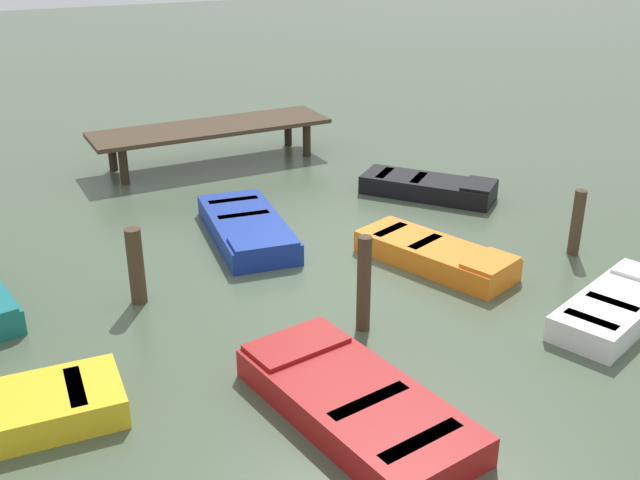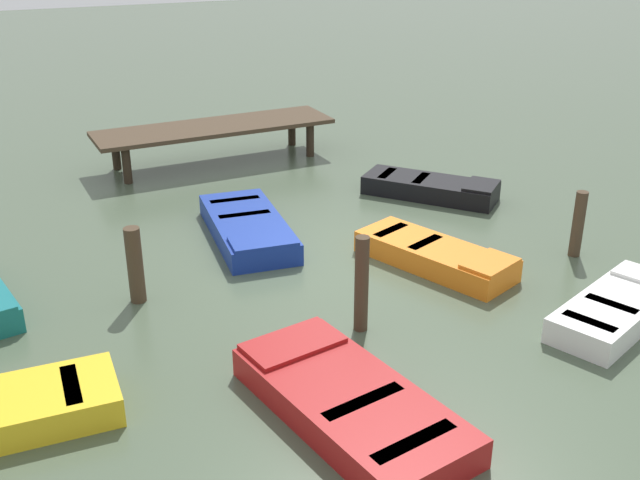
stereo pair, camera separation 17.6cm
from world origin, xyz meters
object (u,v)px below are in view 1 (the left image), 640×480
rowboat_orange (436,255)px  mooring_piling_center (136,266)px  rowboat_blue (247,228)px  dock_segment (211,130)px  rowboat_white (617,307)px  mooring_piling_mid_left (364,284)px  rowboat_black (429,187)px  rowboat_red (354,402)px  mooring_piling_far_right (577,223)px

rowboat_orange → mooring_piling_center: size_ratio=2.39×
rowboat_blue → mooring_piling_center: (-2.41, -1.75, 0.42)m
rowboat_blue → dock_segment: bearing=175.8°
rowboat_blue → mooring_piling_center: mooring_piling_center is taller
rowboat_white → dock_segment: bearing=85.7°
mooring_piling_mid_left → dock_segment: bearing=88.9°
rowboat_orange → rowboat_black: same height
rowboat_orange → rowboat_blue: bearing=-155.8°
dock_segment → rowboat_blue: dock_segment is taller
mooring_piling_mid_left → rowboat_orange: bearing=34.2°
rowboat_blue → mooring_piling_center: 3.01m
dock_segment → rowboat_blue: (-0.69, -4.81, -0.62)m
rowboat_white → rowboat_black: same height
dock_segment → rowboat_orange: 7.58m
mooring_piling_center → mooring_piling_mid_left: (2.94, -2.19, 0.12)m
rowboat_red → rowboat_white: size_ratio=1.27×
mooring_piling_far_right → rowboat_white: bearing=-115.3°
mooring_piling_far_right → mooring_piling_center: 7.80m
dock_segment → rowboat_blue: size_ratio=1.86×
rowboat_black → rowboat_orange: bearing=-71.3°
dock_segment → mooring_piling_center: (-3.11, -6.56, -0.20)m
rowboat_black → mooring_piling_far_right: size_ratio=2.27×
dock_segment → rowboat_white: bearing=-74.3°
mooring_piling_mid_left → rowboat_black: bearing=49.8°
rowboat_white → mooring_piling_center: mooring_piling_center is taller
rowboat_black → mooring_piling_center: (-6.81, -2.39, 0.42)m
rowboat_blue → mooring_piling_mid_left: (0.53, -3.94, 0.54)m
dock_segment → mooring_piling_far_right: (4.58, -7.85, -0.22)m
rowboat_red → mooring_piling_center: mooring_piling_center is taller
rowboat_orange → mooring_piling_far_right: (2.59, -0.56, 0.40)m
dock_segment → mooring_piling_mid_left: 8.75m
rowboat_red → rowboat_orange: bearing=-56.3°
dock_segment → rowboat_red: bearing=-100.3°
rowboat_orange → mooring_piling_mid_left: (-2.16, -1.47, 0.54)m
rowboat_white → mooring_piling_center: 7.52m
mooring_piling_mid_left → rowboat_red: bearing=-119.1°
rowboat_red → rowboat_black: 8.14m
mooring_piling_far_right → mooring_piling_center: (-7.69, 1.29, 0.02)m
rowboat_black → rowboat_blue: 4.44m
rowboat_white → mooring_piling_far_right: (1.04, 2.20, 0.40)m
mooring_piling_mid_left → mooring_piling_far_right: bearing=10.7°
mooring_piling_far_right → rowboat_blue: bearing=150.1°
mooring_piling_mid_left → rowboat_white: bearing=-19.3°
mooring_piling_far_right → mooring_piling_center: size_ratio=0.96×
mooring_piling_center → dock_segment: bearing=64.7°
rowboat_orange → mooring_piling_center: bearing=-121.3°
dock_segment → rowboat_black: size_ratio=2.11×
rowboat_orange → mooring_piling_far_right: mooring_piling_far_right is taller
rowboat_red → rowboat_blue: 5.86m
rowboat_orange → rowboat_blue: same height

